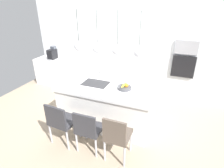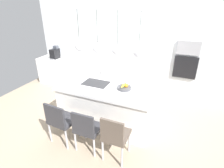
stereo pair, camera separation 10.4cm
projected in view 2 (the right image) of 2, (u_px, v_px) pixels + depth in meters
name	position (u px, v px, depth m)	size (l,w,h in m)	color
floor	(108.00, 120.00, 4.15)	(6.60, 6.60, 0.00)	tan
back_wall	(132.00, 49.00, 4.97)	(6.00, 0.10, 2.60)	white
kitchen_island	(108.00, 104.00, 3.96)	(2.00, 1.11, 0.90)	white
sink_basin	(96.00, 83.00, 3.87)	(0.56, 0.40, 0.02)	#2D2D30
faucet	(100.00, 74.00, 3.99)	(0.02, 0.17, 0.22)	silver
fruit_bowl	(124.00, 87.00, 3.59)	(0.28, 0.28, 0.15)	#4C4C51
side_counter	(57.00, 71.00, 5.89)	(1.10, 0.60, 0.84)	white
coffee_machine	(55.00, 53.00, 5.64)	(0.20, 0.35, 0.38)	black
microwave	(189.00, 48.00, 4.33)	(0.54, 0.08, 0.34)	#9E9EA3
oven	(185.00, 67.00, 4.54)	(0.56, 0.08, 0.56)	black
chair_near	(61.00, 120.00, 3.34)	(0.50, 0.47, 0.88)	#333338
chair_middle	(87.00, 128.00, 3.15)	(0.44, 0.41, 0.84)	#333338
chair_far	(115.00, 135.00, 2.95)	(0.41, 0.43, 0.89)	brown
pendant_light_left	(80.00, 46.00, 3.66)	(0.20, 0.20, 0.80)	silver
pendant_light_center_left	(98.00, 48.00, 3.51)	(0.20, 0.20, 0.80)	silver
pendant_light_center_right	(117.00, 50.00, 3.37)	(0.20, 0.20, 0.80)	silver
pendant_light_right	(139.00, 52.00, 3.22)	(0.20, 0.20, 0.80)	silver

